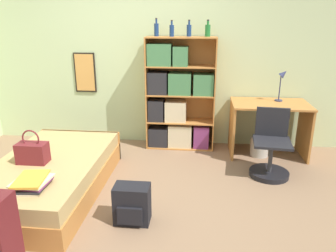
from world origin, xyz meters
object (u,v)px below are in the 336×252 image
(bottle_brown, at_px, (172,30))
(waste_bin, at_px, (259,147))
(bottle_green, at_px, (156,29))
(desk_lamp, at_px, (282,79))
(bookcase, at_px, (176,99))
(bed, at_px, (51,175))
(desk_chair, at_px, (270,155))
(bottle_blue, at_px, (208,30))
(handbag, at_px, (32,152))
(book_stack_on_bed, at_px, (31,183))
(backpack, at_px, (132,204))
(bottle_clear, at_px, (189,30))
(desk, at_px, (269,120))

(bottle_brown, height_order, waste_bin, bottle_brown)
(bottle_green, distance_m, desk_lamp, 1.85)
(bookcase, bearing_deg, bed, -130.46)
(bottle_green, xyz_separation_m, desk_chair, (1.50, -0.86, -1.44))
(bottle_blue, bearing_deg, desk_chair, -46.52)
(handbag, height_order, book_stack_on_bed, handbag)
(desk_lamp, xyz_separation_m, backpack, (-1.70, -1.93, -0.86))
(bottle_brown, xyz_separation_m, bottle_clear, (0.23, 0.05, 0.00))
(handbag, relative_size, backpack, 0.97)
(desk, distance_m, desk_chair, 0.70)
(waste_bin, bearing_deg, bottle_clear, 165.74)
(backpack, bearing_deg, waste_bin, 50.32)
(handbag, bearing_deg, bottle_brown, 50.23)
(bookcase, height_order, waste_bin, bookcase)
(backpack, bearing_deg, bottle_clear, 78.26)
(bottle_blue, relative_size, desk_chair, 0.27)
(bed, height_order, desk_lamp, desk_lamp)
(desk_chair, bearing_deg, desk, 83.12)
(desk, bearing_deg, bed, -152.63)
(bottle_green, xyz_separation_m, bottle_brown, (0.22, -0.06, -0.01))
(bed, bearing_deg, bottle_clear, 46.81)
(bookcase, relative_size, desk, 1.55)
(bottle_clear, bearing_deg, desk_chair, -38.78)
(bookcase, distance_m, bottle_clear, 0.97)
(book_stack_on_bed, height_order, desk_lamp, desk_lamp)
(bottle_clear, xyz_separation_m, desk_lamp, (1.29, -0.07, -0.64))
(bottle_green, xyz_separation_m, bottle_clear, (0.45, -0.02, -0.01))
(bookcase, relative_size, desk_lamp, 3.57)
(bed, relative_size, bottle_brown, 8.97)
(book_stack_on_bed, bearing_deg, bottle_brown, 63.13)
(desk_lamp, bearing_deg, handbag, -151.14)
(bookcase, bearing_deg, desk_chair, -33.75)
(desk, relative_size, desk_chair, 1.27)
(bed, height_order, desk_chair, desk_chair)
(bottle_clear, bearing_deg, desk, -9.73)
(bottle_blue, height_order, desk, bottle_blue)
(bed, bearing_deg, desk_chair, 15.15)
(bookcase, distance_m, bottle_brown, 0.96)
(desk_lamp, bearing_deg, bed, -151.82)
(book_stack_on_bed, xyz_separation_m, bottle_brown, (1.06, 2.09, 1.25))
(book_stack_on_bed, bearing_deg, backpack, 9.34)
(bottle_clear, height_order, waste_bin, bottle_clear)
(bookcase, distance_m, waste_bin, 1.35)
(desk_chair, distance_m, backpack, 1.87)
(bottle_clear, bearing_deg, bottle_blue, -0.32)
(handbag, distance_m, bottle_blue, 2.69)
(bottle_clear, bearing_deg, bottle_brown, -168.15)
(handbag, height_order, desk_lamp, desk_lamp)
(desk_lamp, distance_m, backpack, 2.72)
(bookcase, bearing_deg, handbag, -131.02)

